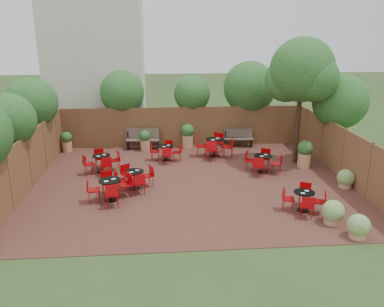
{
  "coord_description": "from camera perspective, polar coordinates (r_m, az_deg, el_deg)",
  "views": [
    {
      "loc": [
        -1.1,
        -14.06,
        5.61
      ],
      "look_at": [
        0.09,
        0.5,
        1.0
      ],
      "focal_mm": 36.5,
      "sensor_mm": 36.0,
      "label": 1
    }
  ],
  "objects": [
    {
      "name": "neighbour_building",
      "position": [
        22.38,
        -13.74,
        12.91
      ],
      "size": [
        5.0,
        4.0,
        8.0
      ],
      "primitive_type": "cube",
      "color": "beige",
      "rests_on": "ground"
    },
    {
      "name": "fence_back",
      "position": [
        19.64,
        -1.32,
        3.94
      ],
      "size": [
        12.0,
        0.08,
        2.0
      ],
      "primitive_type": "cube",
      "color": "brown",
      "rests_on": "ground"
    },
    {
      "name": "bistro_tables",
      "position": [
        15.62,
        -1.18,
        -1.8
      ],
      "size": [
        8.46,
        7.52,
        0.95
      ],
      "color": "black",
      "rests_on": "courtyard_paving"
    },
    {
      "name": "courtyard_paving",
      "position": [
        15.18,
        -0.17,
        -4.14
      ],
      "size": [
        12.0,
        10.0,
        0.02
      ],
      "primitive_type": "cube",
      "color": "#3D2019",
      "rests_on": "ground"
    },
    {
      "name": "park_bench_left",
      "position": [
        19.39,
        -7.22,
        2.19
      ],
      "size": [
        1.65,
        0.66,
        1.0
      ],
      "rotation": [
        0.0,
        0.0,
        -0.09
      ],
      "color": "brown",
      "rests_on": "courtyard_paving"
    },
    {
      "name": "overhang_foliage",
      "position": [
        17.22,
        -4.16,
        7.73
      ],
      "size": [
        15.66,
        10.83,
        2.7
      ],
      "color": "#21591C",
      "rests_on": "ground"
    },
    {
      "name": "courtyard_tree",
      "position": [
        17.15,
        15.75,
        11.15
      ],
      "size": [
        2.82,
        2.72,
        5.39
      ],
      "rotation": [
        0.0,
        0.0,
        0.39
      ],
      "color": "black",
      "rests_on": "courtyard_paving"
    },
    {
      "name": "fence_left",
      "position": [
        15.59,
        -22.74,
        -1.1
      ],
      "size": [
        0.08,
        10.0,
        2.0
      ],
      "primitive_type": "cube",
      "color": "brown",
      "rests_on": "ground"
    },
    {
      "name": "low_shrubs",
      "position": [
        13.39,
        21.43,
        -6.87
      ],
      "size": [
        2.35,
        4.26,
        0.73
      ],
      "color": "tan",
      "rests_on": "courtyard_paving"
    },
    {
      "name": "planters",
      "position": [
        18.31,
        -0.19,
        1.7
      ],
      "size": [
        11.19,
        4.06,
        1.18
      ],
      "color": "tan",
      "rests_on": "courtyard_paving"
    },
    {
      "name": "park_bench_right",
      "position": [
        19.76,
        6.8,
        2.33
      ],
      "size": [
        1.46,
        0.57,
        0.89
      ],
      "rotation": [
        0.0,
        0.0,
        -0.08
      ],
      "color": "brown",
      "rests_on": "courtyard_paving"
    },
    {
      "name": "fence_right",
      "position": [
        16.42,
        21.2,
        -0.02
      ],
      "size": [
        0.08,
        10.0,
        2.0
      ],
      "primitive_type": "cube",
      "color": "brown",
      "rests_on": "ground"
    },
    {
      "name": "ground",
      "position": [
        15.18,
        -0.17,
        -4.18
      ],
      "size": [
        80.0,
        80.0,
        0.0
      ],
      "primitive_type": "plane",
      "color": "#354F23",
      "rests_on": "ground"
    }
  ]
}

